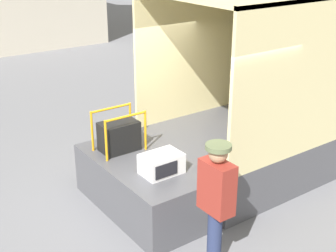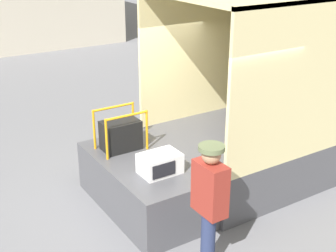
% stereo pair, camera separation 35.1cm
% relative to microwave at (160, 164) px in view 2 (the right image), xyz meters
% --- Properties ---
extents(ground_plane, '(160.00, 160.00, 0.00)m').
position_rel_microwave_xyz_m(ground_plane, '(0.60, 0.47, -0.94)').
color(ground_plane, slate).
extents(tailgate_deck, '(1.20, 2.24, 0.79)m').
position_rel_microwave_xyz_m(tailgate_deck, '(0.00, 0.47, -0.54)').
color(tailgate_deck, '#4C4C51').
rests_on(tailgate_deck, ground).
extents(microwave, '(0.56, 0.40, 0.29)m').
position_rel_microwave_xyz_m(microwave, '(0.00, 0.00, 0.00)').
color(microwave, white).
rests_on(microwave, tailgate_deck).
extents(portable_generator, '(0.72, 0.48, 0.64)m').
position_rel_microwave_xyz_m(portable_generator, '(-0.08, 1.00, 0.10)').
color(portable_generator, black).
rests_on(portable_generator, tailgate_deck).
extents(worker_person, '(0.30, 0.44, 1.70)m').
position_rel_microwave_xyz_m(worker_person, '(-0.05, -1.21, 0.10)').
color(worker_person, navy).
rests_on(worker_person, ground).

